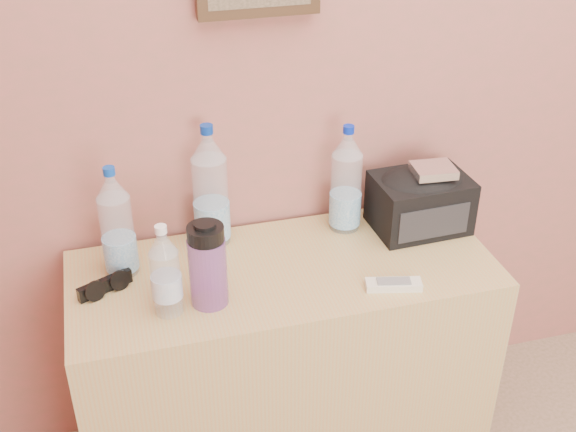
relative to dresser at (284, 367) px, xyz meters
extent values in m
cube|color=tan|center=(0.00, 0.00, 0.00)|extent=(1.10, 0.46, 0.69)
cylinder|color=silver|center=(-0.40, 0.09, 0.47)|extent=(0.08, 0.08, 0.26)
cylinder|color=#0D42AE|center=(-0.40, 0.09, 0.63)|extent=(0.03, 0.03, 0.02)
cylinder|color=silver|center=(-0.15, 0.18, 0.49)|extent=(0.09, 0.09, 0.30)
cylinder|color=#093299|center=(-0.15, 0.18, 0.67)|extent=(0.03, 0.03, 0.02)
cylinder|color=silver|center=(0.22, 0.15, 0.48)|extent=(0.08, 0.08, 0.27)
cylinder|color=#0725BA|center=(0.22, 0.15, 0.64)|extent=(0.03, 0.03, 0.02)
cylinder|color=silver|center=(-0.31, -0.10, 0.45)|extent=(0.07, 0.07, 0.20)
cylinder|color=white|center=(-0.31, -0.10, 0.57)|extent=(0.03, 0.03, 0.02)
cylinder|color=purple|center=(-0.21, -0.09, 0.43)|extent=(0.09, 0.09, 0.18)
cylinder|color=black|center=(-0.21, -0.09, 0.54)|extent=(0.09, 0.09, 0.05)
cube|color=white|center=(0.24, -0.15, 0.35)|extent=(0.14, 0.07, 0.02)
cube|color=silver|center=(0.44, 0.08, 0.53)|extent=(0.12, 0.10, 0.02)
camera|label=1|loc=(-0.39, -1.47, 1.42)|focal=45.00mm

